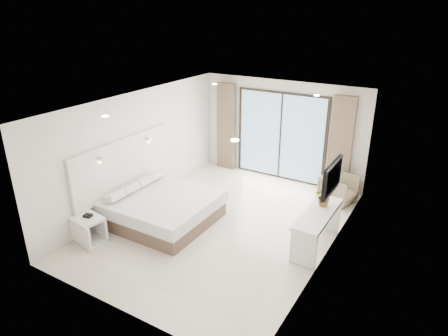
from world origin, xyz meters
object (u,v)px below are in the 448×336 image
(nightstand, at_px, (89,230))
(armchair, at_px, (338,188))
(console_desk, at_px, (317,222))
(bed, at_px, (162,208))

(nightstand, relative_size, armchair, 0.89)
(console_desk, xyz_separation_m, armchair, (-0.19, 2.18, -0.19))
(bed, relative_size, console_desk, 1.31)
(bed, height_order, armchair, armchair)
(nightstand, xyz_separation_m, console_desk, (4.01, 2.18, 0.29))
(armchair, bearing_deg, bed, 146.53)
(bed, xyz_separation_m, console_desk, (3.27, 0.76, 0.25))
(nightstand, distance_m, console_desk, 4.58)
(nightstand, xyz_separation_m, armchair, (3.82, 4.36, 0.10))
(bed, xyz_separation_m, nightstand, (-0.74, -1.43, -0.04))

